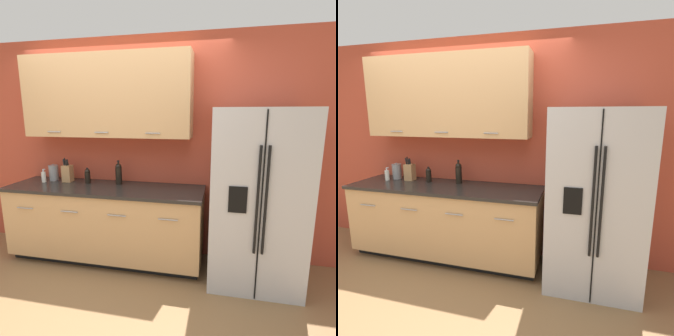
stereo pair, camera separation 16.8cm
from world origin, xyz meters
The scene contains 9 objects.
ground_plane centered at (0.00, 0.00, 0.00)m, with size 14.00×14.00×0.00m, color olive.
wall_back centered at (-0.04, 1.10, 1.49)m, with size 10.00×0.39×2.60m.
counter_unit centered at (-0.13, 0.81, 0.46)m, with size 2.29×0.64×0.90m.
refrigerator centered at (1.54, 0.75, 0.89)m, with size 0.89×0.76×1.78m.
knife_block centered at (-0.67, 0.93, 1.01)m, with size 0.11×0.10×0.30m.
wine_bottle centered at (-0.01, 0.95, 1.03)m, with size 0.08×0.08×0.29m.
soap_dispenser centered at (-0.95, 0.86, 0.96)m, with size 0.06×0.05×0.17m.
oil_bottle centered at (-0.39, 0.92, 0.99)m, with size 0.07×0.07×0.19m.
steel_canister centered at (-0.88, 0.96, 1.00)m, with size 0.12×0.12×0.21m.
Camera 2 is at (1.35, -1.86, 1.71)m, focal length 28.00 mm.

